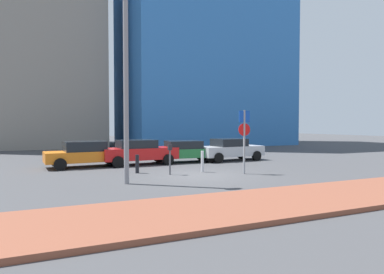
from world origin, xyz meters
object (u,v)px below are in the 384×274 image
(parked_car_orange, at_px, (86,154))
(parked_car_green, at_px, (184,151))
(parked_car_red, at_px, (139,152))
(parked_car_silver, at_px, (230,149))
(parking_sign_post, at_px, (244,134))
(traffic_bollard_near, at_px, (137,164))
(parking_meter, at_px, (170,155))
(traffic_bollard_mid, at_px, (202,162))
(street_lamp, at_px, (126,70))

(parked_car_orange, relative_size, parked_car_green, 1.05)
(parked_car_red, bearing_deg, parked_car_silver, -2.02)
(parked_car_orange, distance_m, parking_sign_post, 8.93)
(parked_car_orange, xyz_separation_m, traffic_bollard_near, (2.02, -3.52, -0.30))
(parked_car_green, bearing_deg, parked_car_orange, -179.95)
(parking_meter, bearing_deg, parked_car_red, 94.00)
(parking_sign_post, bearing_deg, parking_meter, 160.73)
(parked_car_green, bearing_deg, parking_meter, -119.77)
(traffic_bollard_mid, bearing_deg, parking_sign_post, -40.60)
(street_lamp, bearing_deg, parked_car_silver, 35.82)
(street_lamp, bearing_deg, parked_car_red, 71.13)
(parking_meter, bearing_deg, street_lamp, -146.40)
(parked_car_red, xyz_separation_m, traffic_bollard_mid, (2.10, -4.37, -0.25))
(parked_car_orange, distance_m, parked_car_green, 5.97)
(parked_car_orange, bearing_deg, traffic_bollard_mid, -41.35)
(parked_car_green, distance_m, parking_meter, 5.37)
(traffic_bollard_mid, bearing_deg, parked_car_orange, 138.65)
(parked_car_orange, bearing_deg, parking_meter, -54.62)
(parked_car_orange, height_order, parked_car_green, parked_car_orange)
(parking_sign_post, bearing_deg, parked_car_silver, 66.03)
(parked_car_red, height_order, parked_car_green, parked_car_red)
(parked_car_orange, relative_size, parking_sign_post, 1.47)
(parking_sign_post, distance_m, traffic_bollard_mid, 2.50)
(parked_car_green, bearing_deg, traffic_bollard_near, -138.24)
(parking_meter, distance_m, street_lamp, 4.63)
(parked_car_silver, bearing_deg, traffic_bollard_near, -155.75)
(traffic_bollard_near, bearing_deg, parked_car_orange, 119.87)
(parking_meter, bearing_deg, traffic_bollard_near, 138.55)
(parking_sign_post, relative_size, traffic_bollard_near, 3.39)
(parked_car_red, height_order, parking_sign_post, parking_sign_post)
(parked_car_silver, relative_size, street_lamp, 0.58)
(parking_sign_post, xyz_separation_m, street_lamp, (-5.78, -0.43, 2.60))
(parked_car_silver, distance_m, parking_meter, 7.24)
(parked_car_red, bearing_deg, parked_car_green, 2.24)
(parked_car_orange, bearing_deg, parking_sign_post, -41.18)
(parked_car_silver, xyz_separation_m, traffic_bollard_near, (-7.09, -3.19, -0.30))
(parked_car_green, relative_size, parking_meter, 2.97)
(parked_car_silver, bearing_deg, parked_car_green, 173.94)
(parked_car_silver, relative_size, parking_meter, 3.11)
(parked_car_orange, distance_m, street_lamp, 7.37)
(parked_car_red, relative_size, parked_car_green, 1.04)
(parking_sign_post, xyz_separation_m, parking_meter, (-3.36, 1.17, -0.99))
(parked_car_red, bearing_deg, parking_meter, -86.00)
(parked_car_red, xyz_separation_m, parked_car_silver, (6.12, -0.22, -0.02))
(parked_car_red, bearing_deg, parking_sign_post, -57.27)
(parked_car_green, bearing_deg, traffic_bollard_mid, -101.16)
(parked_car_orange, height_order, parked_car_red, parked_car_red)
(parked_car_orange, height_order, street_lamp, street_lamp)
(street_lamp, distance_m, traffic_bollard_near, 5.05)
(parked_car_orange, xyz_separation_m, parked_car_silver, (9.11, -0.33, 0.00))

